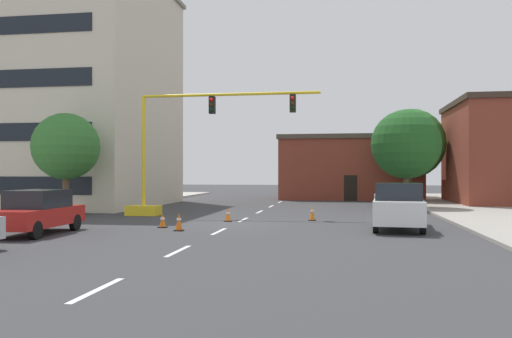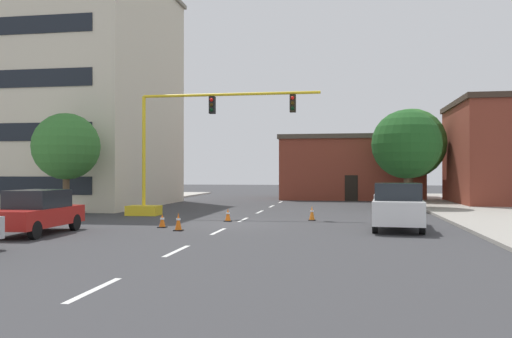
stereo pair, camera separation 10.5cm
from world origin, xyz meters
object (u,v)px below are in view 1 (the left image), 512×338
object	(u,v)px
traffic_cone_roadside_a	(179,222)
traffic_cone_roadside_c	(163,221)
tree_left_near	(66,147)
sedan_red_near_left	(37,212)
traffic_cone_roadside_b	(228,215)
traffic_signal_gantry	(169,174)
traffic_cone_roadside_d	(312,213)
tree_right_mid	(406,144)
pickup_truck_white	(398,206)
tree_right_far	(410,143)

from	to	relation	value
traffic_cone_roadside_a	traffic_cone_roadside_c	size ratio (longest dim) A/B	1.23
tree_left_near	sedan_red_near_left	xyz separation A→B (m)	(3.31, -8.18, -2.98)
sedan_red_near_left	traffic_cone_roadside_b	size ratio (longest dim) A/B	7.06
traffic_signal_gantry	sedan_red_near_left	world-z (taller)	traffic_signal_gantry
traffic_cone_roadside_c	traffic_cone_roadside_d	world-z (taller)	traffic_cone_roadside_d
traffic_cone_roadside_b	traffic_cone_roadside_c	bearing A→B (deg)	-123.79
traffic_signal_gantry	tree_right_mid	distance (m)	15.81
pickup_truck_white	traffic_cone_roadside_d	bearing A→B (deg)	137.44
traffic_signal_gantry	tree_right_far	bearing A→B (deg)	46.46
sedan_red_near_left	traffic_cone_roadside_a	bearing A→B (deg)	22.26
traffic_cone_roadside_c	pickup_truck_white	bearing A→B (deg)	5.52
traffic_cone_roadside_d	traffic_cone_roadside_c	bearing A→B (deg)	-144.35
tree_right_far	traffic_cone_roadside_c	xyz separation A→B (m)	(-13.34, -22.19, -4.50)
pickup_truck_white	sedan_red_near_left	xyz separation A→B (m)	(-14.18, -4.22, -0.09)
tree_left_near	traffic_cone_roadside_a	xyz separation A→B (m)	(8.42, -6.09, -3.50)
traffic_signal_gantry	pickup_truck_white	bearing A→B (deg)	-23.80
sedan_red_near_left	traffic_cone_roadside_b	world-z (taller)	sedan_red_near_left
traffic_signal_gantry	traffic_cone_roadside_c	world-z (taller)	traffic_signal_gantry
traffic_signal_gantry	traffic_cone_roadside_a	distance (m)	8.20
pickup_truck_white	traffic_cone_roadside_d	size ratio (longest dim) A/B	7.38
tree_right_mid	tree_right_far	world-z (taller)	tree_right_far
tree_right_mid	pickup_truck_white	distance (m)	13.30
tree_left_near	traffic_cone_roadside_d	xyz separation A→B (m)	(13.63, -0.42, -3.50)
tree_right_mid	tree_right_far	xyz separation A→B (m)	(1.33, 8.46, 0.51)
tree_left_near	traffic_cone_roadside_b	world-z (taller)	tree_left_near
tree_right_mid	traffic_cone_roadside_a	bearing A→B (deg)	-126.25
tree_right_mid	traffic_cone_roadside_d	bearing A→B (deg)	-121.74
tree_left_near	traffic_cone_roadside_a	size ratio (longest dim) A/B	7.61
pickup_truck_white	sedan_red_near_left	bearing A→B (deg)	-163.44
traffic_cone_roadside_a	traffic_cone_roadside_d	size ratio (longest dim) A/B	1.00
pickup_truck_white	traffic_cone_roadside_c	bearing A→B (deg)	-174.48
tree_right_mid	sedan_red_near_left	bearing A→B (deg)	-133.35
tree_right_far	traffic_cone_roadside_c	size ratio (longest dim) A/B	12.47
traffic_cone_roadside_a	traffic_cone_roadside_c	bearing A→B (deg)	133.93
tree_left_near	traffic_cone_roadside_a	bearing A→B (deg)	-35.88
traffic_signal_gantry	tree_left_near	bearing A→B (deg)	-166.55
traffic_signal_gantry	traffic_cone_roadside_c	bearing A→B (deg)	-73.99
sedan_red_near_left	traffic_cone_roadside_a	size ratio (longest dim) A/B	6.03
tree_left_near	pickup_truck_white	bearing A→B (deg)	-12.76
pickup_truck_white	traffic_cone_roadside_a	xyz separation A→B (m)	(-9.07, -2.13, -0.60)
traffic_cone_roadside_c	traffic_signal_gantry	bearing A→B (deg)	106.01
sedan_red_near_left	traffic_cone_roadside_c	xyz separation A→B (m)	(4.01, 3.23, -0.59)
tree_left_near	sedan_red_near_left	bearing A→B (deg)	-67.98
traffic_signal_gantry	traffic_cone_roadside_b	xyz separation A→B (m)	(4.03, -2.93, -2.04)
sedan_red_near_left	traffic_cone_roadside_b	bearing A→B (deg)	46.48
traffic_cone_roadside_c	tree_left_near	bearing A→B (deg)	145.94
traffic_signal_gantry	traffic_cone_roadside_d	xyz separation A→B (m)	(8.11, -1.73, -1.98)
tree_right_far	traffic_cone_roadside_d	xyz separation A→B (m)	(-7.02, -17.66, -4.44)
tree_right_far	traffic_cone_roadside_d	world-z (taller)	tree_right_far
sedan_red_near_left	traffic_cone_roadside_c	bearing A→B (deg)	38.91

